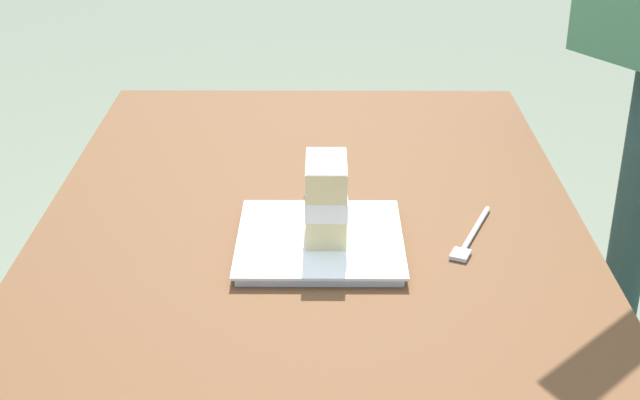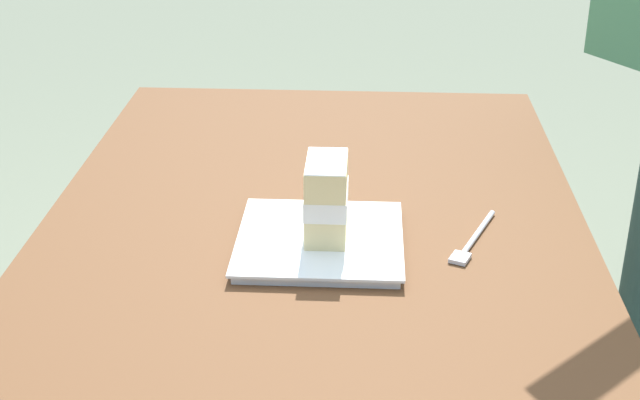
# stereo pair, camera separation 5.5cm
# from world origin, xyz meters

# --- Properties ---
(patio_table) EXTENTS (1.12, 0.81, 0.74)m
(patio_table) POSITION_xyz_m (0.00, 0.00, 0.62)
(patio_table) COLOR brown
(patio_table) RESTS_ON ground
(dessert_plate) EXTENTS (0.23, 0.23, 0.02)m
(dessert_plate) POSITION_xyz_m (-0.12, -0.01, 0.75)
(dessert_plate) COLOR white
(dessert_plate) RESTS_ON patio_table
(cake_slice) EXTENTS (0.10, 0.06, 0.11)m
(cake_slice) POSITION_xyz_m (-0.11, -0.02, 0.81)
(cake_slice) COLOR #EAD18C
(cake_slice) RESTS_ON dessert_plate
(dessert_fork) EXTENTS (0.16, 0.08, 0.01)m
(dessert_fork) POSITION_xyz_m (-0.09, -0.23, 0.75)
(dessert_fork) COLOR silver
(dessert_fork) RESTS_ON patio_table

